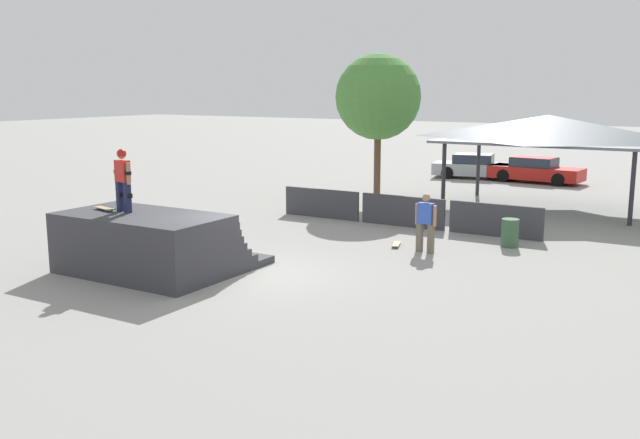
# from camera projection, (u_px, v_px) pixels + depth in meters

# --- Properties ---
(ground_plane) EXTENTS (160.00, 160.00, 0.00)m
(ground_plane) POSITION_uv_depth(u_px,v_px,m) (250.00, 275.00, 18.13)
(ground_plane) COLOR gray
(quarter_pipe_ramp) EXTENTS (4.35, 3.92, 1.56)m
(quarter_pipe_ramp) POSITION_uv_depth(u_px,v_px,m) (151.00, 245.00, 18.37)
(quarter_pipe_ramp) COLOR #38383D
(quarter_pipe_ramp) RESTS_ON ground
(skater_on_deck) EXTENTS (0.70, 0.29, 1.62)m
(skater_on_deck) POSITION_uv_depth(u_px,v_px,m) (123.00, 176.00, 18.14)
(skater_on_deck) COLOR #1E2347
(skater_on_deck) RESTS_ON quarter_pipe_ramp
(skateboard_on_deck) EXTENTS (0.81, 0.37, 0.09)m
(skateboard_on_deck) POSITION_uv_depth(u_px,v_px,m) (105.00, 208.00, 18.50)
(skateboard_on_deck) COLOR blue
(skateboard_on_deck) RESTS_ON quarter_pipe_ramp
(bystander_walking) EXTENTS (0.69, 0.28, 1.72)m
(bystander_walking) POSITION_uv_depth(u_px,v_px,m) (426.00, 220.00, 20.52)
(bystander_walking) COLOR #6B6051
(bystander_walking) RESTS_ON ground
(skateboard_on_ground) EXTENTS (0.46, 0.85, 0.09)m
(skateboard_on_ground) POSITION_uv_depth(u_px,v_px,m) (396.00, 244.00, 21.46)
(skateboard_on_ground) COLOR red
(skateboard_on_ground) RESTS_ON ground
(barrier_fence) EXTENTS (9.58, 0.12, 1.05)m
(barrier_fence) POSITION_uv_depth(u_px,v_px,m) (403.00, 211.00, 24.47)
(barrier_fence) COLOR #3D3D42
(barrier_fence) RESTS_ON ground
(pavilion_shelter) EXTENTS (8.08, 4.84, 3.67)m
(pavilion_shelter) POSITION_uv_depth(u_px,v_px,m) (548.00, 129.00, 27.59)
(pavilion_shelter) COLOR #2D2D33
(pavilion_shelter) RESTS_ON ground
(tree_far_back) EXTENTS (3.51, 3.51, 6.09)m
(tree_far_back) POSITION_uv_depth(u_px,v_px,m) (378.00, 97.00, 29.08)
(tree_far_back) COLOR brown
(tree_far_back) RESTS_ON ground
(trash_bin) EXTENTS (0.52, 0.52, 0.85)m
(trash_bin) POSITION_uv_depth(u_px,v_px,m) (510.00, 233.00, 21.32)
(trash_bin) COLOR #385B3D
(trash_bin) RESTS_ON ground
(parked_car_silver) EXTENTS (4.58, 2.53, 1.27)m
(parked_car_silver) POSITION_uv_depth(u_px,v_px,m) (475.00, 167.00, 37.45)
(parked_car_silver) COLOR #A8AAAF
(parked_car_silver) RESTS_ON ground
(parked_car_red) EXTENTS (4.67, 2.06, 1.27)m
(parked_car_red) POSITION_uv_depth(u_px,v_px,m) (535.00, 171.00, 35.75)
(parked_car_red) COLOR red
(parked_car_red) RESTS_ON ground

